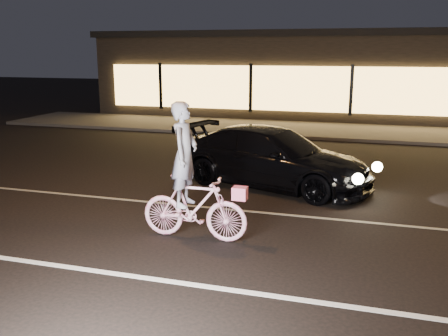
% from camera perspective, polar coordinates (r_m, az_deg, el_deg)
% --- Properties ---
extents(ground, '(90.00, 90.00, 0.00)m').
position_cam_1_polar(ground, '(8.44, 8.70, -9.87)').
color(ground, black).
rests_on(ground, ground).
extents(lane_stripe_near, '(60.00, 0.12, 0.01)m').
position_cam_1_polar(lane_stripe_near, '(7.09, 6.89, -14.48)').
color(lane_stripe_near, silver).
rests_on(lane_stripe_near, ground).
extents(lane_stripe_far, '(60.00, 0.10, 0.01)m').
position_cam_1_polar(lane_stripe_far, '(10.29, 10.32, -5.57)').
color(lane_stripe_far, gray).
rests_on(lane_stripe_far, ground).
extents(sidewalk, '(30.00, 4.00, 0.12)m').
position_cam_1_polar(sidewalk, '(20.97, 13.86, 4.06)').
color(sidewalk, '#383533').
rests_on(sidewalk, ground).
extents(storefront, '(25.40, 8.42, 4.20)m').
position_cam_1_polar(storefront, '(26.71, 14.86, 10.43)').
color(storefront, black).
rests_on(storefront, ground).
extents(cyclist, '(1.95, 0.67, 2.45)m').
position_cam_1_polar(cyclist, '(8.80, -3.73, -2.70)').
color(cyclist, '#DA417F').
rests_on(cyclist, ground).
extents(sedan, '(5.36, 3.39, 1.45)m').
position_cam_1_polar(sedan, '(12.34, 5.56, 1.22)').
color(sedan, black).
rests_on(sedan, ground).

